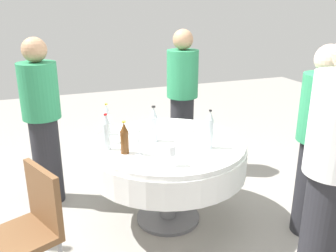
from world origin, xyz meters
name	(u,v)px	position (x,y,z in m)	size (l,w,h in m)	color
ground_plane	(168,218)	(0.00, 0.00, 0.00)	(10.00, 10.00, 0.00)	gray
dining_table	(168,158)	(0.00, 0.00, 0.59)	(1.31, 1.31, 0.74)	white
bottle_brown_mid	(124,139)	(0.39, 0.11, 0.86)	(0.06, 0.06, 0.26)	#593314
bottle_clear_inner	(107,120)	(0.43, -0.35, 0.87)	(0.06, 0.06, 0.28)	silver
bottle_clear_east	(154,125)	(0.10, -0.06, 0.88)	(0.07, 0.07, 0.30)	silver
bottle_clear_outer	(210,130)	(-0.26, 0.24, 0.89)	(0.06, 0.06, 0.32)	silver
bottle_clear_south	(106,133)	(0.51, -0.01, 0.88)	(0.06, 0.06, 0.29)	silver
wine_glass_outer	(139,143)	(0.30, 0.18, 0.84)	(0.06, 0.06, 0.15)	white
wine_glass_south	(172,151)	(0.14, 0.45, 0.85)	(0.07, 0.07, 0.16)	white
wine_glass_front	(108,130)	(0.47, -0.15, 0.85)	(0.07, 0.07, 0.15)	white
plate_near	(129,129)	(0.23, -0.39, 0.75)	(0.22, 0.22, 0.02)	white
plate_left	(182,129)	(-0.22, -0.22, 0.75)	(0.22, 0.22, 0.02)	white
fork_inner	(189,142)	(-0.16, 0.08, 0.74)	(0.18, 0.02, 0.01)	silver
knife_east	(175,151)	(0.03, 0.22, 0.74)	(0.18, 0.02, 0.01)	silver
person_mid	(318,141)	(-1.04, 0.57, 0.82)	(0.34, 0.34, 1.56)	#26262B
person_inner	(332,174)	(-0.60, 1.16, 0.88)	(0.34, 0.34, 1.68)	#26262B
person_east	(182,99)	(-0.52, -0.94, 0.83)	(0.34, 0.34, 1.58)	#26262B
person_outer	(43,121)	(0.96, -0.70, 0.82)	(0.34, 0.34, 1.56)	#26262B
chair_front	(31,223)	(1.11, 0.49, 0.52)	(0.53, 0.53, 0.87)	brown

